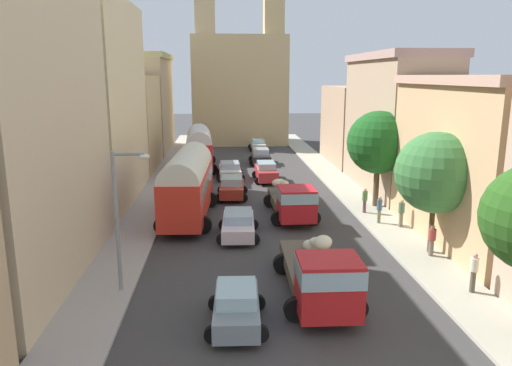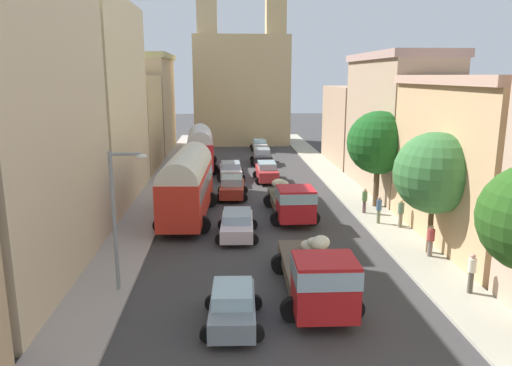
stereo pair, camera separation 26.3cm
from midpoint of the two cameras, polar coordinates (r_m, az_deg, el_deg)
The scene contains 29 objects.
ground_plane at distance 37.10m, azimuth -0.57°, elevation -0.95°, with size 154.00×154.00×0.00m, color #3C3A3B.
sidewalk_left at distance 37.37m, azimuth -11.74°, elevation -1.00°, with size 2.50×70.00×0.14m, color #A49A94.
sidewalk_right at distance 38.19m, azimuth 10.36°, elevation -0.65°, with size 2.50×70.00×0.14m, color #ADA997.
building_left_2 at distance 35.14m, azimuth -18.38°, elevation 8.95°, with size 4.48×13.12×13.68m.
building_left_3 at distance 46.70m, azimuth -15.63°, elevation 6.81°, with size 5.99×9.21×8.70m.
building_left_4 at distance 57.60m, azimuth -13.30°, elevation 9.17°, with size 6.15×11.58×11.09m.
building_right_1 at distance 27.47m, azimuth 24.82°, elevation 2.40°, with size 5.63×11.50×8.72m.
building_right_2 at distance 38.22m, azimuth 15.91°, elevation 6.87°, with size 5.02×12.18×10.33m.
building_right_3 at distance 49.40m, azimuth 11.26°, elevation 6.69°, with size 4.53×10.11×7.62m.
distant_church at distance 62.73m, azimuth -2.07°, elevation 11.68°, with size 11.91×6.84×22.27m.
parked_bus_0 at distance 29.63m, azimuth -8.33°, elevation 0.13°, with size 3.53×9.06×4.24m.
parked_bus_1 at distance 45.40m, azimuth -6.90°, elevation 4.31°, with size 3.43×8.14×3.99m.
cargo_truck_0 at distance 18.90m, azimuth 7.27°, elevation -10.64°, with size 3.13×7.25×2.49m.
cargo_truck_1 at distance 29.58m, azimuth 4.08°, elevation -2.01°, with size 3.05×7.06×2.33m.
car_0 at distance 40.46m, azimuth 1.02°, elevation 1.37°, with size 2.25×4.39×1.61m.
car_1 at distance 48.37m, azimuth 0.40°, elevation 3.19°, with size 2.41×4.03×1.55m.
car_2 at distance 56.96m, azimuth 0.10°, elevation 4.56°, with size 2.21×3.94×1.40m.
car_3 at distance 17.57m, azimuth -2.75°, elevation -14.31°, with size 2.24×3.67×1.47m.
car_4 at distance 26.50m, azimuth -2.40°, elevation -4.87°, with size 2.41×4.21×1.44m.
car_5 at distance 34.91m, azimuth -3.07°, elevation -0.51°, with size 2.38×3.95×1.56m.
car_6 at distance 41.53m, azimuth -3.29°, elevation 1.53°, with size 2.45×4.16×1.42m.
pedestrian_0 at distance 24.84m, azimuth 19.78°, elevation -6.29°, with size 0.39×0.39×1.70m.
pedestrian_1 at distance 21.41m, azimuth 24.02°, elevation -9.50°, with size 0.46×0.46×1.80m.
pedestrian_2 at distance 29.35m, azimuth 14.13°, elevation -2.94°, with size 0.43×0.43×1.77m.
pedestrian_3 at distance 31.35m, azimuth 12.50°, elevation -1.92°, with size 0.39×0.39×1.73m.
pedestrian_4 at distance 28.91m, azimuth 16.55°, elevation -3.31°, with size 0.48×0.48×1.79m.
streetlamp_near at distance 19.77m, azimuth -16.00°, elevation -3.14°, with size 1.50×0.28×5.83m.
roadside_tree_1 at distance 24.58m, azimuth 20.20°, elevation 1.15°, with size 3.92×3.92×6.11m.
roadside_tree_2 at distance 32.56m, azimuth 14.06°, elevation 4.65°, with size 4.12×4.12×6.48m.
Camera 1 is at (-2.27, -8.99, 8.69)m, focal length 33.85 mm.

